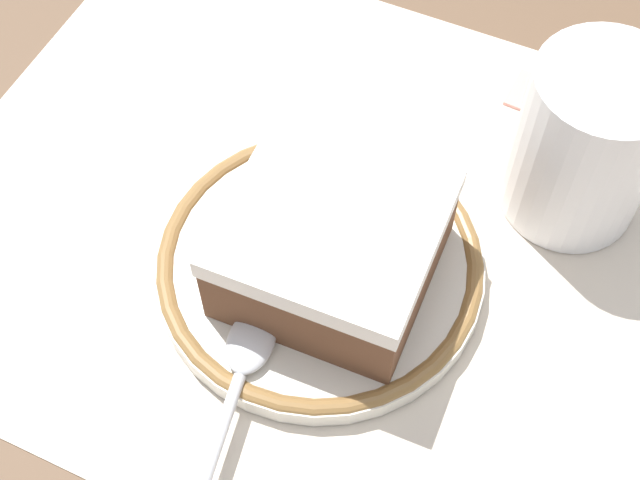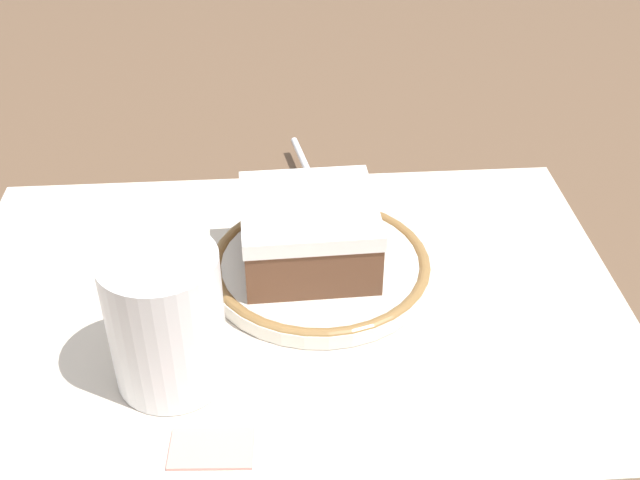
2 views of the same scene
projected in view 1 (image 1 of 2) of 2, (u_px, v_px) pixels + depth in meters
The scene contains 7 objects.
ground_plane at pixel (384, 249), 0.48m from camera, with size 2.40×2.40×0.00m, color brown.
placemat at pixel (384, 248), 0.48m from camera, with size 0.50×0.35×0.00m, color beige.
plate at pixel (320, 265), 0.47m from camera, with size 0.17×0.17×0.01m.
cake_slice at pixel (333, 244), 0.44m from camera, with size 0.10×0.10×0.05m.
spoon at pixel (235, 390), 0.42m from camera, with size 0.04×0.15×0.01m.
cup at pixel (584, 151), 0.46m from camera, with size 0.07×0.07×0.10m.
sugar_packet at pixel (553, 98), 0.53m from camera, with size 0.05×0.03×0.01m, color #E5998C.
Camera 1 is at (-0.07, 0.24, 0.41)m, focal length 50.46 mm.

